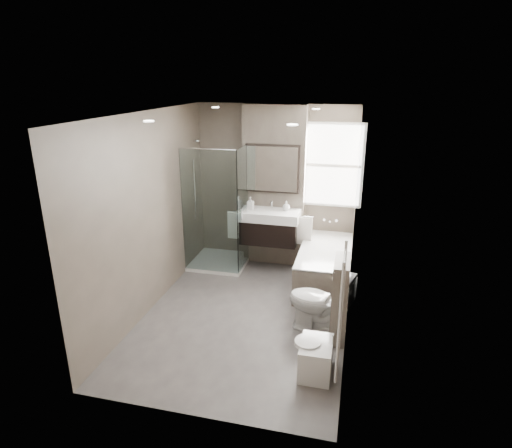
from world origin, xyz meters
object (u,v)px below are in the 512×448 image
(bathtub, at_px, (325,265))
(bidet, at_px, (315,357))
(vanity, at_px, (269,226))
(toilet, at_px, (320,302))

(bathtub, distance_m, bidet, 2.13)
(vanity, height_order, bidet, vanity)
(vanity, bearing_deg, bathtub, -19.37)
(vanity, relative_size, bidet, 1.97)
(bathtub, relative_size, bidet, 3.31)
(vanity, distance_m, bathtub, 1.07)
(bathtub, bearing_deg, bidet, -87.58)
(vanity, xyz_separation_m, bathtub, (0.92, -0.33, -0.43))
(vanity, distance_m, toilet, 1.92)
(bathtub, bearing_deg, toilet, -88.02)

